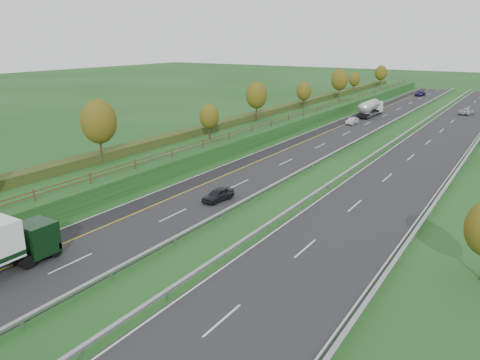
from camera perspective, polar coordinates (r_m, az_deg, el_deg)
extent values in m
plane|color=#184419|center=(69.76, 13.56, 2.78)|extent=(400.00, 400.00, 0.00)
cube|color=#232326|center=(77.07, 9.18, 4.37)|extent=(10.50, 200.00, 0.04)
cube|color=#232326|center=(72.40, 21.23, 2.62)|extent=(10.50, 200.00, 0.04)
cube|color=black|center=(78.58, 6.66, 4.72)|extent=(3.00, 200.00, 0.04)
cube|color=silver|center=(79.13, 5.81, 4.85)|extent=(0.15, 200.00, 0.01)
cube|color=gold|center=(77.95, 7.66, 4.60)|extent=(0.15, 200.00, 0.01)
cube|color=silver|center=(75.28, 12.71, 3.90)|extent=(0.15, 200.00, 0.01)
cube|color=silver|center=(73.46, 17.39, 3.22)|extent=(0.15, 200.00, 0.01)
cube|color=silver|center=(71.67, 25.17, 2.04)|extent=(0.15, 200.00, 0.01)
cube|color=silver|center=(38.41, -19.92, -9.52)|extent=(0.15, 4.00, 0.01)
cube|color=silver|center=(29.72, -2.17, -16.69)|extent=(0.15, 4.00, 0.01)
cube|color=silver|center=(45.90, -8.15, -4.25)|extent=(0.15, 4.00, 0.01)
cube|color=silver|center=(38.92, 7.97, -8.25)|extent=(0.15, 4.00, 0.01)
cube|color=silver|center=(55.01, -0.07, -0.46)|extent=(0.15, 4.00, 0.01)
cube|color=silver|center=(49.34, 13.81, -3.05)|extent=(0.15, 4.00, 0.01)
cube|color=silver|center=(65.07, 5.61, 2.21)|extent=(0.15, 4.00, 0.01)
cube|color=silver|center=(60.35, 17.54, 0.31)|extent=(0.15, 4.00, 0.01)
cube|color=silver|center=(75.69, 9.74, 4.14)|extent=(0.15, 4.00, 0.01)
cube|color=silver|center=(71.68, 20.10, 2.62)|extent=(0.15, 4.00, 0.01)
cube|color=silver|center=(86.68, 12.86, 5.57)|extent=(0.15, 4.00, 0.01)
cube|color=silver|center=(83.19, 21.96, 4.30)|extent=(0.15, 4.00, 0.01)
cube|color=silver|center=(97.90, 15.27, 6.67)|extent=(0.15, 4.00, 0.01)
cube|color=silver|center=(94.83, 23.37, 5.56)|extent=(0.15, 4.00, 0.01)
cube|color=silver|center=(109.29, 17.20, 7.53)|extent=(0.15, 4.00, 0.01)
cube|color=silver|center=(106.55, 24.48, 6.55)|extent=(0.15, 4.00, 0.01)
cube|color=silver|center=(120.79, 18.76, 8.23)|extent=(0.15, 4.00, 0.01)
cube|color=silver|center=(118.32, 25.37, 7.33)|extent=(0.15, 4.00, 0.01)
cube|color=silver|center=(132.39, 20.06, 8.79)|extent=(0.15, 4.00, 0.01)
cube|color=silver|center=(130.13, 26.10, 7.98)|extent=(0.15, 4.00, 0.01)
cube|color=silver|center=(144.05, 21.15, 9.27)|extent=(0.15, 4.00, 0.01)
cube|color=silver|center=(141.98, 26.72, 8.51)|extent=(0.15, 4.00, 0.01)
cube|color=silver|center=(155.76, 22.08, 9.66)|extent=(0.15, 4.00, 0.01)
cube|color=silver|center=(153.85, 27.23, 8.96)|extent=(0.15, 4.00, 0.01)
cube|color=silver|center=(167.52, 22.88, 10.00)|extent=(0.15, 4.00, 0.01)
cube|color=#184419|center=(82.71, 0.89, 6.14)|extent=(12.00, 200.00, 2.00)
cube|color=#293B18|center=(83.48, -0.29, 7.32)|extent=(2.20, 180.00, 1.10)
cube|color=#422B19|center=(80.22, 3.65, 6.89)|extent=(0.08, 184.00, 0.10)
cube|color=#422B19|center=(80.15, 3.66, 7.17)|extent=(0.08, 184.00, 0.10)
cube|color=#422B19|center=(47.12, -23.80, -1.71)|extent=(0.12, 0.12, 1.20)
cube|color=#422B19|center=(50.78, -17.80, 0.22)|extent=(0.12, 0.12, 1.20)
cube|color=#422B19|center=(54.97, -12.67, 1.87)|extent=(0.12, 0.12, 1.20)
cube|color=#422B19|center=(59.57, -8.28, 3.26)|extent=(0.12, 0.12, 1.20)
cube|color=#422B19|center=(64.50, -4.54, 4.44)|extent=(0.12, 0.12, 1.20)
cube|color=#422B19|center=(69.69, -1.33, 5.43)|extent=(0.12, 0.12, 1.20)
cube|color=#422B19|center=(75.08, 1.43, 6.26)|extent=(0.12, 0.12, 1.20)
cube|color=#422B19|center=(80.64, 3.83, 6.98)|extent=(0.12, 0.12, 1.20)
cube|color=#422B19|center=(86.33, 5.92, 7.58)|extent=(0.12, 0.12, 1.20)
cube|color=#422B19|center=(92.13, 7.75, 8.11)|extent=(0.12, 0.12, 1.20)
cube|color=#422B19|center=(98.01, 9.37, 8.56)|extent=(0.12, 0.12, 1.20)
cube|color=#422B19|center=(103.97, 10.80, 8.96)|extent=(0.12, 0.12, 1.20)
cube|color=#422B19|center=(109.99, 12.09, 9.31)|extent=(0.12, 0.12, 1.20)
cube|color=#422B19|center=(116.06, 13.24, 9.62)|extent=(0.12, 0.12, 1.20)
cube|color=#422B19|center=(122.17, 14.28, 9.90)|extent=(0.12, 0.12, 1.20)
cube|color=#422B19|center=(128.33, 15.22, 10.14)|extent=(0.12, 0.12, 1.20)
cube|color=#422B19|center=(134.51, 16.08, 10.36)|extent=(0.12, 0.12, 1.20)
cube|color=#422B19|center=(140.73, 16.86, 10.56)|extent=(0.12, 0.12, 1.20)
cube|color=#422B19|center=(146.96, 17.57, 10.74)|extent=(0.12, 0.12, 1.20)
cube|color=#422B19|center=(153.22, 18.23, 10.91)|extent=(0.12, 0.12, 1.20)
cube|color=#422B19|center=(159.50, 18.84, 11.06)|extent=(0.12, 0.12, 1.20)
cube|color=#422B19|center=(165.80, 19.40, 11.20)|extent=(0.12, 0.12, 1.20)
cube|color=#929499|center=(74.95, 13.20, 4.26)|extent=(0.32, 200.00, 0.18)
cube|color=#929499|center=(31.65, -25.03, -15.67)|extent=(0.10, 0.14, 0.56)
cube|color=#929499|center=(35.17, -15.37, -11.19)|extent=(0.10, 0.14, 0.56)
cube|color=#929499|center=(39.63, -7.90, -7.40)|extent=(0.10, 0.14, 0.56)
cube|color=#929499|center=(44.74, -2.13, -4.33)|extent=(0.10, 0.14, 0.56)
cube|color=#929499|center=(50.31, 2.38, -1.89)|extent=(0.10, 0.14, 0.56)
cube|color=#929499|center=(56.20, 5.96, 0.07)|extent=(0.10, 0.14, 0.56)
cube|color=#929499|center=(62.32, 8.85, 1.65)|extent=(0.10, 0.14, 0.56)
cube|color=#929499|center=(68.61, 11.21, 2.94)|extent=(0.10, 0.14, 0.56)
cube|color=#929499|center=(75.03, 13.18, 4.00)|extent=(0.10, 0.14, 0.56)
cube|color=#929499|center=(81.54, 14.85, 4.90)|extent=(0.10, 0.14, 0.56)
cube|color=#929499|center=(88.12, 16.26, 5.66)|extent=(0.10, 0.14, 0.56)
cube|color=#929499|center=(94.77, 17.49, 6.31)|extent=(0.10, 0.14, 0.56)
cube|color=#929499|center=(101.46, 18.55, 6.87)|extent=(0.10, 0.14, 0.56)
cube|color=#929499|center=(108.19, 19.49, 7.36)|extent=(0.10, 0.14, 0.56)
cube|color=#929499|center=(114.96, 20.31, 7.79)|extent=(0.10, 0.14, 0.56)
cube|color=#929499|center=(121.75, 21.05, 8.17)|extent=(0.10, 0.14, 0.56)
cube|color=#929499|center=(128.56, 21.71, 8.51)|extent=(0.10, 0.14, 0.56)
cube|color=#929499|center=(135.39, 22.30, 8.82)|extent=(0.10, 0.14, 0.56)
cube|color=#929499|center=(142.24, 22.84, 9.09)|extent=(0.10, 0.14, 0.56)
cube|color=#929499|center=(149.10, 23.33, 9.34)|extent=(0.10, 0.14, 0.56)
cube|color=#929499|center=(155.98, 23.78, 9.57)|extent=(0.10, 0.14, 0.56)
cube|color=#929499|center=(162.86, 24.19, 9.77)|extent=(0.10, 0.14, 0.56)
cube|color=#929499|center=(169.76, 24.56, 9.96)|extent=(0.10, 0.14, 0.56)
cube|color=#929499|center=(73.50, 16.95, 3.72)|extent=(0.32, 200.00, 0.18)
cube|color=#929499|center=(28.04, -18.95, -19.47)|extent=(0.10, 0.14, 0.56)
cube|color=#929499|center=(31.96, -8.97, -13.80)|extent=(0.10, 0.14, 0.56)
cube|color=#929499|center=(36.81, -1.72, -9.22)|extent=(0.10, 0.14, 0.56)
cube|color=#929499|center=(42.26, 3.62, -5.67)|extent=(0.10, 0.14, 0.56)
cube|color=#929499|center=(48.12, 7.65, -2.92)|extent=(0.10, 0.14, 0.56)
cube|color=#929499|center=(54.25, 10.78, -0.77)|extent=(0.10, 0.14, 0.56)
cube|color=#929499|center=(60.57, 13.26, 0.94)|extent=(0.10, 0.14, 0.56)
cube|color=#929499|center=(67.02, 15.27, 2.32)|extent=(0.10, 0.14, 0.56)
cube|color=#929499|center=(73.57, 16.92, 3.46)|extent=(0.10, 0.14, 0.56)
cube|color=#929499|center=(80.20, 18.31, 4.41)|extent=(0.10, 0.14, 0.56)
cube|color=#929499|center=(86.89, 19.49, 5.21)|extent=(0.10, 0.14, 0.56)
cube|color=#929499|center=(93.62, 20.50, 5.89)|extent=(0.10, 0.14, 0.56)
cube|color=#929499|center=(100.39, 21.38, 6.48)|extent=(0.10, 0.14, 0.56)
cube|color=#929499|center=(107.19, 22.14, 7.00)|extent=(0.10, 0.14, 0.56)
cube|color=#929499|center=(114.02, 22.82, 7.45)|extent=(0.10, 0.14, 0.56)
cube|color=#929499|center=(120.86, 23.42, 7.85)|extent=(0.10, 0.14, 0.56)
cube|color=#929499|center=(127.72, 23.96, 8.21)|extent=(0.10, 0.14, 0.56)
cube|color=#929499|center=(134.59, 24.45, 8.53)|extent=(0.10, 0.14, 0.56)
cube|color=#929499|center=(141.48, 24.88, 8.81)|extent=(0.10, 0.14, 0.56)
cube|color=#929499|center=(148.38, 25.28, 9.07)|extent=(0.10, 0.14, 0.56)
cube|color=#929499|center=(155.29, 25.65, 9.31)|extent=(0.10, 0.14, 0.56)
cube|color=#929499|center=(162.20, 25.98, 9.53)|extent=(0.10, 0.14, 0.56)
cube|color=#929499|center=(169.12, 26.28, 9.73)|extent=(0.10, 0.14, 0.56)
cube|color=#929499|center=(71.46, 25.82, 2.39)|extent=(0.32, 200.00, 0.18)
cube|color=#929499|center=(32.55, 15.82, -13.67)|extent=(0.10, 0.14, 0.56)
cube|color=#929499|center=(44.95, 21.11, -5.42)|extent=(0.10, 0.14, 0.56)
cube|color=#929499|center=(58.08, 23.98, -0.79)|extent=(0.10, 0.14, 0.56)
cube|color=#929499|center=(71.54, 25.78, 2.12)|extent=(0.10, 0.14, 0.56)
cube|color=#929499|center=(85.17, 27.01, 4.10)|extent=(0.10, 0.14, 0.56)
cylinder|color=#2D2116|center=(58.67, -16.56, 3.50)|extent=(0.24, 0.24, 3.15)
ellipsoid|color=#493F10|center=(58.01, -16.85, 6.83)|extent=(4.20, 4.20, 5.25)
cylinder|color=#2D2116|center=(69.79, -3.74, 5.82)|extent=(0.24, 0.24, 2.16)
ellipsoid|color=#493F10|center=(69.38, -3.78, 7.74)|extent=(2.88, 2.88, 3.60)
cylinder|color=#2D2116|center=(85.94, 2.01, 8.19)|extent=(0.24, 0.24, 2.88)
ellipsoid|color=#493F10|center=(85.51, 2.04, 10.29)|extent=(3.84, 3.84, 4.80)
cylinder|color=#2D2116|center=(101.34, 7.74, 9.23)|extent=(0.24, 0.24, 2.34)
ellipsoid|color=#493F10|center=(101.04, 7.79, 10.68)|extent=(3.12, 3.12, 3.90)
cylinder|color=#2D2116|center=(117.43, 11.96, 10.24)|extent=(0.24, 0.24, 3.06)
ellipsoid|color=#493F10|center=(117.11, 12.06, 11.87)|extent=(4.08, 4.08, 5.10)
cylinder|color=#2D2116|center=(135.17, 13.71, 10.79)|extent=(0.24, 0.24, 2.25)
ellipsoid|color=#493F10|center=(134.95, 13.78, 11.84)|extent=(3.00, 3.00, 3.75)
cylinder|color=#2D2116|center=(151.66, 16.72, 11.27)|extent=(0.24, 0.24, 2.70)
ellipsoid|color=#493F10|center=(151.44, 16.81, 12.39)|extent=(3.60, 3.60, 4.50)
cube|color=black|center=(39.56, -23.49, -6.46)|extent=(2.50, 2.40, 2.50)
cube|color=#929499|center=(40.42, -22.08, -7.03)|extent=(2.50, 0.30, 0.50)
cylinder|color=black|center=(40.41, -22.36, -7.66)|extent=(2.20, 1.04, 1.04)
cylinder|color=black|center=(39.25, -25.21, -8.76)|extent=(2.20, 1.04, 1.04)
cube|color=silver|center=(111.55, 16.29, 8.59)|extent=(2.40, 2.20, 2.30)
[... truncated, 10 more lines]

